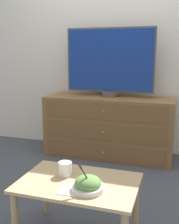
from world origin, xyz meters
The scene contains 8 objects.
ground_plane centered at (0.00, 0.00, 0.00)m, with size 12.00×12.00×0.00m, color #474C56.
wall_back centered at (0.00, 0.03, 1.30)m, with size 12.00×0.05×2.60m.
dresser centered at (-0.09, -0.27, 0.34)m, with size 1.44×0.49×0.69m.
tv centered at (-0.11, -0.19, 1.08)m, with size 1.00×0.17×0.76m.
coffee_table centered at (0.09, -1.79, 0.33)m, with size 0.74×0.49×0.39m.
takeout_bowl centered at (0.18, -1.88, 0.43)m, with size 0.19×0.19×0.17m.
drink_cup centered at (-0.02, -1.73, 0.43)m, with size 0.09×0.09×0.09m.
napkin centered at (0.09, -1.91, 0.40)m, with size 0.14×0.14×0.00m.
Camera 1 is at (0.65, -3.31, 1.18)m, focal length 45.00 mm.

